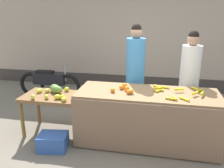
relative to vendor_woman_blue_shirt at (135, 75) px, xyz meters
The scene contains 12 objects.
ground_plane 1.16m from the vendor_woman_blue_shirt, 95.23° to the right, with size 24.00×24.00×0.00m, color #756B5B.
market_wall_back 2.26m from the vendor_woman_blue_shirt, 91.58° to the left, with size 8.90×0.23×3.06m.
fruit_stall_counter 0.89m from the vendor_woman_blue_shirt, 68.41° to the right, with size 2.22×0.85×0.87m.
side_table_wooden 1.53m from the vendor_woman_blue_shirt, 153.67° to the right, with size 1.05×0.65×0.71m.
banana_bunch_pile 0.95m from the vendor_woman_blue_shirt, 41.23° to the right, with size 0.79×0.64×0.07m.
orange_pile 0.69m from the vendor_woman_blue_shirt, 98.53° to the right, with size 0.37×0.36×0.09m.
mango_papaya_pile 1.48m from the vendor_woman_blue_shirt, 155.38° to the right, with size 0.69×0.60×0.14m.
vendor_woman_blue_shirt is the anchor object (origin of this frame).
vendor_woman_white_shirt 0.97m from the vendor_woman_blue_shirt, ahead, with size 0.34×0.34×1.78m.
parked_motorcycle 2.43m from the vendor_woman_blue_shirt, 157.80° to the left, with size 1.60×0.18×0.88m.
produce_crate 1.84m from the vendor_woman_blue_shirt, 133.94° to the right, with size 0.44×0.32×0.26m, color #3359A5.
produce_sack 0.92m from the vendor_woman_blue_shirt, behind, with size 0.36×0.30×0.46m, color maroon.
Camera 1 is at (0.44, -3.45, 2.09)m, focal length 36.89 mm.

